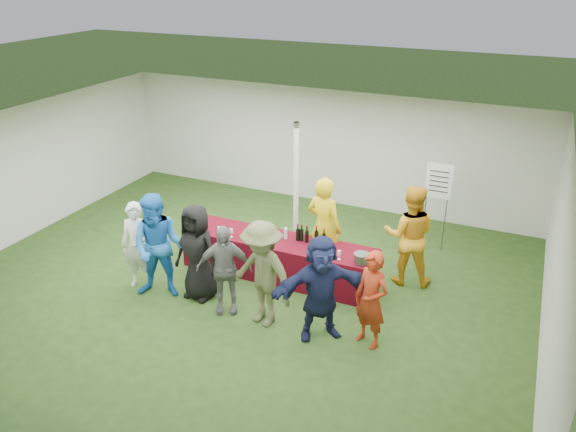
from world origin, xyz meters
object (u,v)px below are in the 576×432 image
at_px(staff_back, 410,235).
at_px(customer_1, 159,247).
at_px(wine_list_sign, 438,188).
at_px(customer_5, 321,288).
at_px(dump_bucket, 361,258).
at_px(customer_4, 262,274).
at_px(customer_3, 224,269).
at_px(customer_2, 197,252).
at_px(customer_6, 371,300).
at_px(serving_table, 278,258).
at_px(staff_pourer, 324,228).
at_px(customer_0, 138,246).

distance_m(staff_back, customer_1, 4.33).
distance_m(wine_list_sign, customer_5, 3.78).
relative_size(dump_bucket, customer_4, 0.14).
relative_size(customer_1, customer_3, 1.21).
bearing_deg(customer_2, customer_6, 3.80).
bearing_deg(customer_2, customer_4, -5.25).
bearing_deg(wine_list_sign, staff_back, -97.03).
xyz_separation_m(serving_table, customer_4, (0.40, -1.42, 0.51)).
xyz_separation_m(dump_bucket, wine_list_sign, (0.74, 2.47, 0.48)).
height_order(staff_pourer, customer_2, staff_pourer).
bearing_deg(customer_4, customer_6, 22.40).
relative_size(staff_back, customer_2, 1.09).
distance_m(customer_4, customer_5, 0.96).
bearing_deg(dump_bucket, wine_list_sign, 73.27).
distance_m(serving_table, customer_1, 2.17).
relative_size(dump_bucket, customer_6, 0.16).
xyz_separation_m(wine_list_sign, customer_0, (-4.45, -3.55, -0.52)).
xyz_separation_m(dump_bucket, customer_5, (-0.27, -1.14, 0.01)).
xyz_separation_m(staff_pourer, staff_back, (1.46, 0.39, -0.03)).
bearing_deg(customer_6, customer_5, -147.17).
bearing_deg(customer_3, customer_5, -25.75).
height_order(serving_table, customer_5, customer_5).
bearing_deg(customer_2, customer_5, 0.50).
relative_size(serving_table, dump_bucket, 14.16).
height_order(customer_0, customer_4, customer_4).
bearing_deg(customer_4, staff_back, 67.60).
bearing_deg(staff_back, staff_pourer, 3.16).
bearing_deg(dump_bucket, staff_back, 60.70).
relative_size(serving_table, customer_4, 2.02).
bearing_deg(customer_1, staff_back, 12.62).
distance_m(wine_list_sign, customer_2, 4.78).
xyz_separation_m(customer_0, customer_5, (3.43, -0.06, 0.05)).
distance_m(customer_2, customer_5, 2.31).
xyz_separation_m(staff_back, customer_0, (-4.27, -2.08, -0.13)).
distance_m(serving_table, customer_2, 1.57).
bearing_deg(staff_pourer, wine_list_sign, -118.27).
distance_m(staff_pourer, customer_5, 1.86).
bearing_deg(customer_4, staff_pourer, 96.28).
bearing_deg(customer_0, staff_pourer, 13.48).
bearing_deg(customer_3, serving_table, 50.94).
xyz_separation_m(serving_table, staff_back, (2.19, 0.78, 0.55)).
distance_m(customer_2, customer_3, 0.66).
xyz_separation_m(customer_2, customer_6, (3.05, -0.09, -0.07)).
bearing_deg(customer_0, wine_list_sign, 21.08).
bearing_deg(customer_3, customer_6, -23.14).
bearing_deg(customer_4, customer_0, -165.82).
relative_size(serving_table, customer_1, 1.92).
distance_m(wine_list_sign, staff_pourer, 2.51).
height_order(staff_pourer, staff_back, staff_pourer).
bearing_deg(customer_4, serving_table, 122.50).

